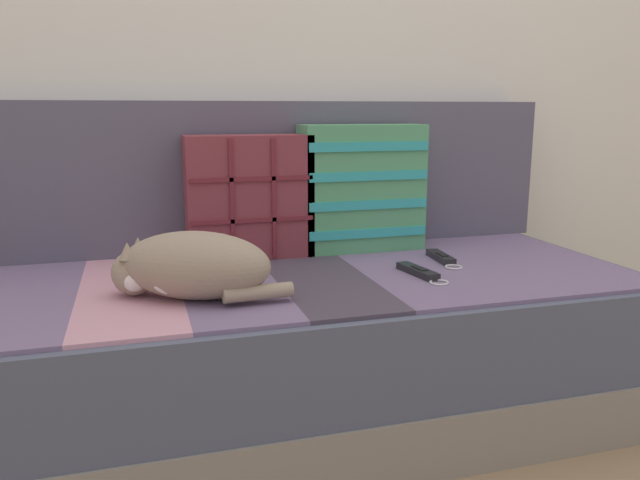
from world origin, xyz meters
TOP-DOWN VIEW (x-y plane):
  - ground_plane at (0.00, 0.00)m, footprint 14.00×14.00m
  - couch at (0.00, 0.12)m, footprint 1.77×0.86m
  - sofa_backrest at (0.00, 0.48)m, footprint 1.74×0.14m
  - throw_pillow_quilted at (-0.13, 0.33)m, footprint 0.36×0.14m
  - throw_pillow_striped at (0.22, 0.33)m, footprint 0.38×0.14m
  - sleeping_cat at (-0.34, -0.04)m, footprint 0.40×0.31m
  - game_remote_near at (0.25, -0.00)m, footprint 0.07×0.21m
  - game_remote_far at (0.39, 0.12)m, footprint 0.06×0.19m

SIDE VIEW (x-z plane):
  - ground_plane at x=0.00m, z-range 0.00..0.00m
  - couch at x=0.00m, z-range 0.00..0.40m
  - game_remote_far at x=0.39m, z-range 0.40..0.42m
  - game_remote_near at x=0.25m, z-range 0.40..0.42m
  - sleeping_cat at x=-0.34m, z-range 0.40..0.56m
  - throw_pillow_quilted at x=-0.13m, z-range 0.40..0.76m
  - throw_pillow_striped at x=0.22m, z-range 0.40..0.79m
  - sofa_backrest at x=0.00m, z-range 0.40..0.85m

